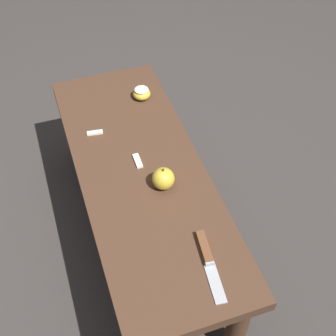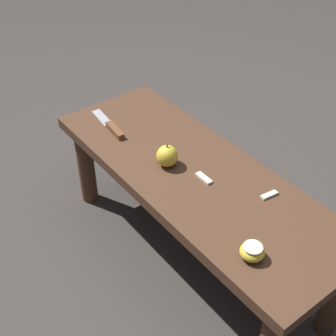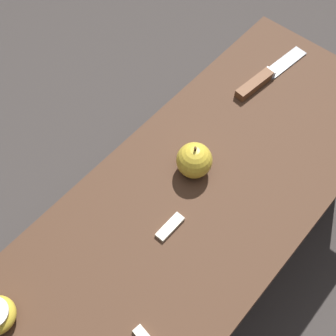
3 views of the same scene
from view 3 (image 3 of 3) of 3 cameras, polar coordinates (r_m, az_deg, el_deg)
The scene contains 5 objects.
ground_plane at distance 1.26m, azimuth 1.52°, elevation -13.30°, with size 8.00×8.00×0.00m, color #383330.
wooden_bench at distance 0.96m, azimuth 1.95°, elevation -7.21°, with size 1.11×0.40×0.39m.
knife at distance 1.10m, azimuth 11.43°, elevation 10.62°, with size 0.22×0.05×0.02m.
apple_whole at distance 0.92m, azimuth 3.22°, elevation 0.94°, with size 0.07×0.07×0.08m.
apple_slice_center at distance 0.88m, azimuth 0.43°, elevation -7.33°, with size 0.06×0.02×0.01m.
Camera 3 is at (0.32, 0.24, 1.20)m, focal length 50.00 mm.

